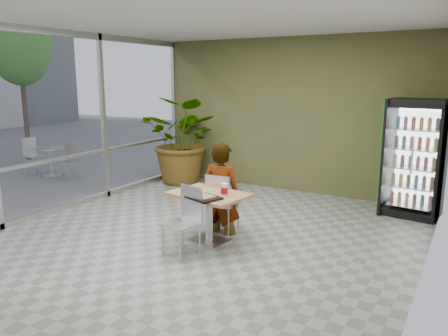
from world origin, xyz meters
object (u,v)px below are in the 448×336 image
Objects in this scene: chair_far at (220,199)px; potted_plant at (184,140)px; cafeteria_tray at (203,197)px; beverage_fridge at (414,158)px; seated_woman at (222,197)px; soda_cup at (224,190)px; dining_table at (209,207)px; chair_near at (186,215)px.

chair_far is 3.47m from potted_plant.
chair_far is 0.77m from cafeteria_tray.
beverage_fridge is at bearing 0.17° from potted_plant.
seated_woman is 3.43m from potted_plant.
seated_woman is at bearing 101.44° from cafeteria_tray.
cafeteria_tray is at bearing -127.68° from soda_cup.
soda_cup is at bearing 120.52° from seated_woman.
potted_plant is at bearing 130.69° from dining_table.
chair_far is at bearing -45.40° from potted_plant.
cafeteria_tray reaches higher than dining_table.
seated_woman is at bearing -86.14° from chair_far.
chair_far is 0.65m from soda_cup.
seated_woman is (-0.01, 0.05, 0.01)m from chair_far.
chair_near is 4.21m from potted_plant.
seated_woman is at bearing -128.09° from beverage_fridge.
seated_woman reaches higher than cafeteria_tray.
beverage_fridge is at bearing 68.19° from chair_near.
potted_plant is (-2.57, 3.18, 0.22)m from cafeteria_tray.
seated_woman reaches higher than chair_near.
potted_plant reaches higher than seated_woman.
potted_plant is at bearing -49.11° from chair_far.
soda_cup is at bearing 52.32° from cafeteria_tray.
dining_table is 3.78m from beverage_fridge.
dining_table is 0.58× the size of beverage_fridge.
seated_woman is 0.69m from soda_cup.
potted_plant reaches higher than dining_table.
cafeteria_tray is at bearing 97.98° from chair_far.
soda_cup is 4.03m from potted_plant.
chair_near is at bearing -118.11° from beverage_fridge.
beverage_fridge is (2.44, 2.42, 0.46)m from seated_woman.
chair_far is 0.46× the size of beverage_fridge.
dining_table is 0.37m from cafeteria_tray.
chair_far is at bearing -127.46° from beverage_fridge.
chair_near is (0.02, -0.94, 0.00)m from chair_far.
soda_cup is at bearing 68.79° from chair_near.
seated_woman is 0.82m from cafeteria_tray.
potted_plant reaches higher than chair_far.
dining_table is 0.50m from chair_near.
chair_far is 0.47× the size of potted_plant.
beverage_fridge is at bearing -138.26° from chair_far.
beverage_fridge is 1.03× the size of potted_plant.
cafeteria_tray is 3.93m from beverage_fridge.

